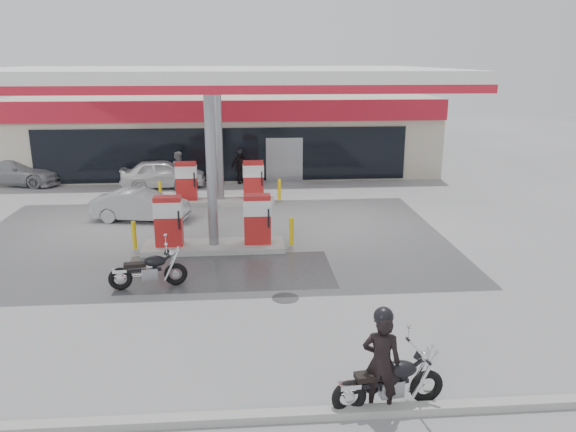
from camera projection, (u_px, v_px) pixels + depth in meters
name	position (u px, v px, depth m)	size (l,w,h in m)	color
ground	(211.00, 272.00, 16.16)	(90.00, 90.00, 0.00)	gray
wet_patch	(228.00, 271.00, 16.20)	(6.00, 3.00, 0.00)	#4C4C4F
drain_cover	(285.00, 298.00, 14.39)	(0.70, 0.70, 0.01)	#38383A
kerb	(189.00, 420.00, 9.42)	(28.00, 0.25, 0.15)	gray
store_building	(225.00, 132.00, 30.90)	(22.00, 8.22, 4.00)	#BFB7A0
canopy	(213.00, 78.00, 19.52)	(16.00, 10.02, 5.51)	silver
pump_island_near	(214.00, 228.00, 17.88)	(5.14, 1.30, 1.78)	#9E9E99
pump_island_far	(220.00, 187.00, 23.64)	(5.14, 1.30, 1.78)	#9E9E99
main_motorcycle	(391.00, 383.00, 9.78)	(2.08, 0.79, 1.07)	black
biker_main	(381.00, 362.00, 9.62)	(0.66, 0.44, 1.82)	black
parked_motorcycle	(149.00, 271.00, 14.96)	(2.07, 0.79, 1.06)	black
sedan_white	(163.00, 173.00, 26.50)	(1.59, 3.96, 1.35)	silver
attendant	(179.00, 170.00, 26.12)	(0.86, 0.67, 1.78)	slate
hatchback_silver	(141.00, 205.00, 21.15)	(1.25, 3.59, 1.18)	#989B9F
parked_car_left	(16.00, 171.00, 27.18)	(1.86, 4.58, 1.33)	gray
parked_car_right	(310.00, 164.00, 29.80)	(1.66, 3.60, 1.00)	#17204C
biker_walking	(240.00, 167.00, 27.32)	(0.95, 0.40, 1.63)	black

